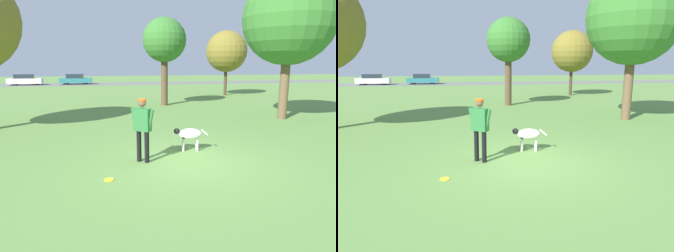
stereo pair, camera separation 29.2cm
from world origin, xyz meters
The scene contains 10 objects.
ground_plane centered at (0.00, 0.00, 0.00)m, with size 120.00×120.00×0.00m, color #608C42.
far_road_strip centered at (0.00, 33.62, 0.01)m, with size 120.00×6.00×0.01m.
person centered at (-1.16, 0.37, 1.06)m, with size 0.63×0.53×1.76m.
dog centered at (0.38, 1.18, 0.51)m, with size 1.08×0.47×0.72m.
frisbee centered at (-2.11, -0.81, 0.01)m, with size 0.23×0.23×0.02m.
tree_near_right centered at (6.42, 5.59, 4.73)m, with size 4.33×4.33×6.91m.
tree_far_right centered at (8.00, 16.74, 3.67)m, with size 3.42×3.42×5.38m.
tree_mid_center centered at (1.66, 11.56, 4.07)m, with size 2.76×2.76×5.52m.
parked_car_white centered at (-11.93, 33.27, 0.66)m, with size 4.05×1.73×1.36m.
parked_car_teal centered at (-5.82, 33.62, 0.66)m, with size 4.04×1.83×1.35m.
Camera 2 is at (-1.83, -7.61, 2.68)m, focal length 32.00 mm.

